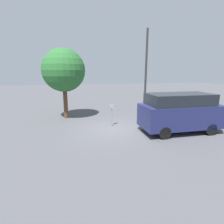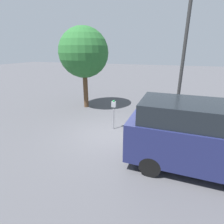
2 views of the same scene
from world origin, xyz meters
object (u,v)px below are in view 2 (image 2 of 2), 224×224
object	(u,v)px
parked_van	(201,135)
street_tree	(84,53)
lamp_post	(179,87)
parking_meter_near	(114,108)

from	to	relation	value
parked_van	street_tree	xyz separation A→B (m)	(-6.28, 4.77, 2.28)
lamp_post	parked_van	world-z (taller)	lamp_post
parked_van	street_tree	world-z (taller)	street_tree
parking_meter_near	street_tree	distance (m)	4.63
lamp_post	parking_meter_near	bearing A→B (deg)	-154.14
parking_meter_near	lamp_post	distance (m)	3.26
parking_meter_near	parked_van	world-z (taller)	parked_van
lamp_post	parked_van	bearing A→B (deg)	-79.62
lamp_post	street_tree	world-z (taller)	lamp_post
parking_meter_near	lamp_post	size ratio (longest dim) A/B	0.23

